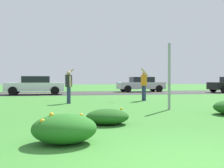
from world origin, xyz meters
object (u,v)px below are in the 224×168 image
person_catcher_orange_shirt (144,83)px  frisbee_pale_blue (120,83)px  person_thrower_dark_shirt (69,84)px  car_white_center_right (35,85)px  car_silver_center_left (141,84)px  sign_post_near_path (169,76)px

person_catcher_orange_shirt → frisbee_pale_blue: 1.40m
person_catcher_orange_shirt → person_thrower_dark_shirt: bearing=-166.5°
person_catcher_orange_shirt → car_white_center_right: 10.22m
car_silver_center_left → car_white_center_right: 10.30m
person_catcher_orange_shirt → car_white_center_right: person_catcher_orange_shirt is taller
frisbee_pale_blue → car_silver_center_left: 12.30m
sign_post_near_path → car_white_center_right: sign_post_near_path is taller
person_thrower_dark_shirt → car_silver_center_left: (7.58, 12.24, -0.22)m
sign_post_near_path → car_white_center_right: size_ratio=0.57×
frisbee_pale_blue → car_silver_center_left: car_silver_center_left is taller
person_thrower_dark_shirt → car_silver_center_left: size_ratio=0.38×
person_catcher_orange_shirt → car_silver_center_left: bearing=73.2°
car_silver_center_left → sign_post_near_path: bearing=-103.8°
person_catcher_orange_shirt → car_silver_center_left: 11.74m
person_thrower_dark_shirt → frisbee_pale_blue: (2.79, 0.92, 0.05)m
person_thrower_dark_shirt → car_white_center_right: 9.25m
frisbee_pale_blue → person_catcher_orange_shirt: bearing=3.5°
person_thrower_dark_shirt → frisbee_pale_blue: bearing=18.3°
car_silver_center_left → person_thrower_dark_shirt: bearing=-121.8°
sign_post_near_path → person_catcher_orange_shirt: sign_post_near_path is taller
car_silver_center_left → person_catcher_orange_shirt: bearing=-106.8°
frisbee_pale_blue → car_white_center_right: size_ratio=0.05×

